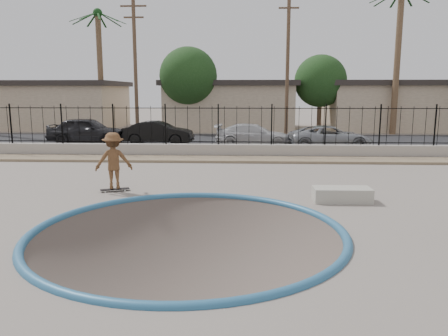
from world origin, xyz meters
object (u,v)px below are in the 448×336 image
car_c (254,135)px  car_d (330,137)px  skater (114,164)px  concrete_ledge (342,195)px  car_a (87,130)px  skateboard (115,189)px  car_b (158,133)px

car_c → car_d: size_ratio=0.98×
skater → concrete_ledge: 6.90m
car_a → car_d: bearing=-96.6°
car_c → car_a: bearing=89.0°
skateboard → car_b: car_b is taller
car_a → car_c: size_ratio=1.06×
car_a → skateboard: bearing=-156.8°
car_a → skater: bearing=-156.8°
skater → car_a: size_ratio=0.38×
car_d → skater: bearing=137.0°
concrete_ledge → car_d: bearing=80.8°
skater → skateboard: 0.81m
skater → car_d: skater is taller
concrete_ledge → car_a: size_ratio=0.35×
car_b → car_c: (5.53, -0.80, -0.04)m
car_b → car_c: 5.59m
car_d → car_a: bearing=79.9°
car_c → skater: bearing=161.9°
car_c → car_b: bearing=85.7°
car_a → car_d: (13.83, -1.60, -0.16)m
car_b → car_d: size_ratio=0.91×
car_b → skateboard: bearing=-171.4°
car_b → skater: bearing=-171.4°
car_b → car_c: car_b is taller
skater → car_c: skater is taller
skateboard → car_d: 13.61m
skater → car_a: 13.16m
skateboard → car_d: car_d is taller
car_a → car_d: size_ratio=1.03×
car_a → concrete_ledge: bearing=-137.5°
skateboard → car_b: 12.11m
concrete_ledge → car_c: 12.44m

